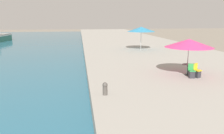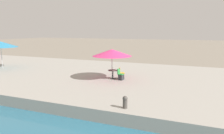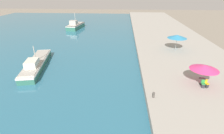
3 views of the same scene
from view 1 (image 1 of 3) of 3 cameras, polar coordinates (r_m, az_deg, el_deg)
The scene contains 7 objects.
quay_promenade at distance 36.68m, azimuth 4.99°, elevation 5.97°, with size 16.00×90.00×0.74m.
cafe_umbrella_pink at distance 15.47m, azimuth 19.49°, elevation 5.90°, with size 3.19×3.19×2.46m.
cafe_umbrella_white at distance 27.20m, azimuth 7.64°, elevation 9.76°, with size 3.38×3.38×2.82m.
cafe_table at distance 15.69m, azimuth 19.28°, elevation -0.10°, with size 0.80×0.80×0.74m.
cafe_chair_left at distance 15.07m, azimuth 20.07°, elevation -1.47°, with size 0.46×0.49×0.91m.
cafe_chair_right at distance 15.31m, azimuth 21.33°, elevation -1.36°, with size 0.54×0.55×0.91m.
mooring_bollard at distance 11.01m, azimuth -1.84°, elevation -5.57°, with size 0.26×0.26×0.65m.
Camera 1 is at (-0.46, 1.55, 4.50)m, focal length 35.00 mm.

